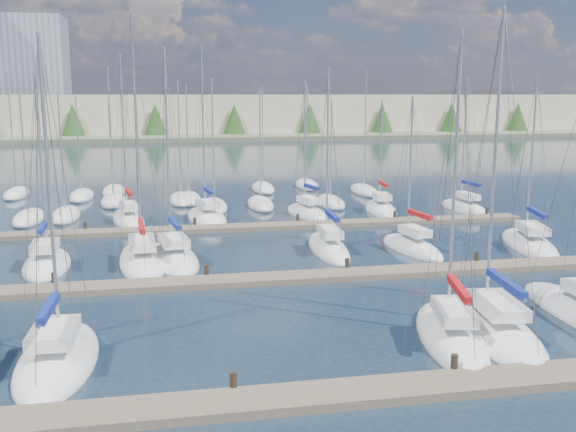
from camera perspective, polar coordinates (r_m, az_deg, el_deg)
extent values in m
plane|color=#1E2E3D|center=(78.20, -6.35, 3.30)|extent=(400.00, 400.00, 0.00)
cube|color=#6B5E4C|center=(22.52, 5.95, -15.41)|extent=(44.00, 1.80, 0.35)
cylinder|color=#2D261C|center=(22.54, -4.86, -14.94)|extent=(0.26, 0.26, 1.10)
cylinder|color=#2D261C|center=(24.57, 14.54, -13.01)|extent=(0.26, 0.26, 1.10)
cube|color=#6B5E4C|center=(35.27, -0.61, -5.56)|extent=(44.00, 1.80, 0.35)
cylinder|color=#2D261C|center=(36.09, -20.08, -5.60)|extent=(0.26, 0.26, 1.10)
cylinder|color=#2D261C|center=(35.64, -7.24, -5.22)|extent=(0.26, 0.26, 1.10)
cylinder|color=#2D261C|center=(36.96, 5.27, -4.60)|extent=(0.26, 0.26, 1.10)
cylinder|color=#2D261C|center=(39.87, 16.42, -3.86)|extent=(0.26, 0.26, 1.10)
cube|color=#6B5E4C|center=(48.72, -3.53, -1.00)|extent=(44.00, 1.80, 0.35)
cylinder|color=#2D261C|center=(49.56, -17.57, -1.10)|extent=(0.26, 0.26, 1.10)
cylinder|color=#2D261C|center=(49.24, -8.29, -0.79)|extent=(0.26, 0.26, 1.10)
cylinder|color=#2D261C|center=(50.20, 0.87, -0.45)|extent=(0.26, 0.26, 1.10)
cylinder|color=#2D261C|center=(52.38, 9.47, -0.13)|extent=(0.26, 0.26, 1.10)
cylinder|color=#2D261C|center=(55.64, 17.22, 0.17)|extent=(0.26, 0.26, 1.10)
ellipsoid|color=white|center=(40.72, -20.63, -4.18)|extent=(3.03, 7.10, 1.60)
cube|color=black|center=(40.72, -20.63, -4.18)|extent=(1.56, 3.41, 0.12)
cube|color=silver|center=(40.08, -20.80, -2.51)|extent=(1.59, 2.51, 0.50)
cylinder|color=#9EA0A5|center=(40.21, -21.11, 4.46)|extent=(0.14, 0.14, 10.09)
cylinder|color=#9EA0A5|center=(39.32, -21.00, -1.20)|extent=(0.26, 2.93, 0.10)
cube|color=navy|center=(39.30, -21.01, -1.03)|extent=(0.45, 2.70, 0.30)
ellipsoid|color=white|center=(53.09, -13.98, -0.43)|extent=(3.65, 7.95, 1.60)
cube|color=black|center=(53.09, -13.98, -0.43)|extent=(1.84, 3.83, 0.12)
cube|color=silver|center=(52.49, -13.99, 0.89)|extent=(1.73, 2.87, 0.50)
cylinder|color=#9EA0A5|center=(52.83, -14.42, 7.24)|extent=(0.14, 0.14, 12.05)
cylinder|color=#9EA0A5|center=(51.72, -13.96, 1.92)|extent=(0.68, 3.18, 0.10)
cube|color=maroon|center=(51.70, -13.96, 2.06)|extent=(0.83, 2.97, 0.30)
ellipsoid|color=white|center=(56.80, 8.24, 0.50)|extent=(3.27, 7.14, 1.60)
cube|color=silver|center=(56.25, 8.34, 1.74)|extent=(1.63, 2.56, 0.50)
cylinder|color=#9EA0A5|center=(56.65, 8.27, 5.86)|extent=(0.14, 0.14, 8.47)
cylinder|color=#9EA0A5|center=(55.56, 8.49, 2.72)|extent=(0.46, 2.88, 0.10)
cube|color=maroon|center=(55.55, 8.49, 2.84)|extent=(0.63, 2.68, 0.30)
ellipsoid|color=white|center=(40.07, -12.81, -3.98)|extent=(3.43, 9.81, 1.60)
cube|color=silver|center=(39.29, -12.86, -2.32)|extent=(1.74, 3.47, 0.50)
cylinder|color=#9EA0A5|center=(39.62, -13.34, 7.39)|extent=(0.14, 0.14, 13.66)
cylinder|color=#9EA0A5|center=(38.32, -12.88, -1.05)|extent=(0.40, 4.04, 0.10)
cube|color=maroon|center=(38.29, -12.89, -0.87)|extent=(0.57, 3.74, 0.30)
ellipsoid|color=white|center=(40.19, -10.17, -3.84)|extent=(4.04, 8.37, 1.60)
cube|color=maroon|center=(40.19, -10.17, -3.84)|extent=(2.05, 4.04, 0.12)
cube|color=silver|center=(39.50, -10.13, -2.15)|extent=(1.97, 3.02, 0.50)
cylinder|color=#9EA0A5|center=(39.68, -10.66, 6.06)|extent=(0.14, 0.14, 11.67)
cylinder|color=#9EA0A5|center=(38.66, -10.02, -0.84)|extent=(0.63, 3.35, 0.10)
cube|color=navy|center=(38.63, -10.03, -0.66)|extent=(0.79, 3.11, 0.30)
ellipsoid|color=white|center=(26.50, -19.77, -12.10)|extent=(3.05, 7.79, 1.60)
cube|color=silver|center=(25.68, -20.10, -9.75)|extent=(1.64, 2.74, 0.50)
cylinder|color=#9EA0A5|center=(25.37, -20.47, 2.38)|extent=(0.14, 0.14, 11.12)
cylinder|color=#9EA0A5|center=(24.77, -20.51, -7.96)|extent=(0.17, 3.25, 0.10)
cube|color=navy|center=(24.73, -20.53, -7.70)|extent=(0.36, 2.99, 0.30)
ellipsoid|color=white|center=(29.42, 17.62, -9.66)|extent=(3.97, 9.41, 1.60)
cube|color=silver|center=(28.60, 18.10, -7.52)|extent=(1.97, 3.36, 0.50)
cylinder|color=#9EA0A5|center=(28.47, 17.91, 4.78)|extent=(0.14, 0.14, 12.50)
cylinder|color=#9EA0A5|center=(27.66, 18.80, -5.91)|extent=(0.54, 3.82, 0.10)
cube|color=navy|center=(27.62, 18.81, -5.67)|extent=(0.71, 3.54, 0.30)
ellipsoid|color=white|center=(58.65, 15.40, 0.54)|extent=(2.71, 7.47, 1.60)
cube|color=black|center=(58.65, 15.40, 0.54)|extent=(1.39, 3.59, 0.12)
cube|color=silver|center=(58.13, 15.64, 1.74)|extent=(1.38, 2.65, 0.50)
cylinder|color=#9EA0A5|center=(58.41, 15.41, 6.67)|extent=(0.14, 0.14, 10.37)
cylinder|color=#9EA0A5|center=(57.49, 16.00, 2.69)|extent=(0.35, 3.07, 0.10)
cube|color=navy|center=(57.47, 16.00, 2.80)|extent=(0.53, 2.84, 0.30)
ellipsoid|color=white|center=(42.08, 3.62, -3.02)|extent=(2.57, 8.26, 1.60)
cube|color=silver|center=(41.40, 3.75, -1.41)|extent=(1.34, 2.91, 0.50)
cylinder|color=#9EA0A5|center=(41.67, 3.54, 5.77)|extent=(0.14, 0.14, 10.70)
cylinder|color=#9EA0A5|center=(40.57, 3.96, -0.15)|extent=(0.25, 3.43, 0.10)
cube|color=navy|center=(40.54, 3.97, 0.02)|extent=(0.44, 3.17, 0.30)
ellipsoid|color=white|center=(54.35, 1.70, 0.14)|extent=(3.55, 7.25, 1.60)
cube|color=maroon|center=(54.35, 1.70, 0.14)|extent=(1.79, 3.50, 0.12)
cube|color=silver|center=(53.81, 1.85, 1.44)|extent=(1.70, 2.62, 0.50)
cylinder|color=#9EA0A5|center=(54.07, 1.51, 6.66)|extent=(0.14, 0.14, 10.20)
cylinder|color=#9EA0A5|center=(53.15, 2.10, 2.47)|extent=(0.63, 2.89, 0.10)
cube|color=navy|center=(53.13, 2.10, 2.60)|extent=(0.79, 2.69, 0.30)
ellipsoid|color=white|center=(28.08, 14.24, -10.47)|extent=(4.26, 8.49, 1.60)
cube|color=maroon|center=(28.08, 14.24, -10.47)|extent=(2.14, 4.10, 0.12)
cube|color=silver|center=(27.27, 14.55, -8.22)|extent=(1.99, 3.08, 0.50)
cylinder|color=#9EA0A5|center=(27.06, 14.61, 3.60)|extent=(0.14, 0.14, 11.50)
cylinder|color=#9EA0A5|center=(26.35, 14.96, -6.52)|extent=(0.85, 3.35, 0.10)
cube|color=maroon|center=(26.31, 14.97, -6.27)|extent=(0.98, 3.13, 0.30)
ellipsoid|color=white|center=(46.10, 20.62, -2.48)|extent=(4.70, 9.13, 1.60)
cube|color=silver|center=(45.43, 20.90, -1.01)|extent=(2.17, 3.32, 0.50)
cylinder|color=#9EA0A5|center=(45.82, 20.87, 5.31)|extent=(0.14, 0.14, 10.33)
cylinder|color=#9EA0A5|center=(44.59, 21.26, 0.13)|extent=(0.97, 3.59, 0.10)
cube|color=navy|center=(44.57, 21.27, 0.28)|extent=(1.09, 3.35, 0.30)
ellipsoid|color=white|center=(52.84, -7.23, -0.25)|extent=(3.81, 8.10, 1.60)
cube|color=silver|center=(52.23, -7.18, 1.08)|extent=(1.90, 2.91, 0.50)
cylinder|color=#9EA0A5|center=(52.56, -7.56, 7.85)|extent=(0.14, 0.14, 12.75)
cylinder|color=#9EA0A5|center=(51.46, -7.08, 2.12)|extent=(0.52, 3.26, 0.10)
cube|color=navy|center=(51.44, -7.08, 2.25)|extent=(0.68, 3.03, 0.30)
ellipsoid|color=white|center=(42.93, 10.94, -2.92)|extent=(3.21, 7.06, 1.60)
cube|color=black|center=(42.93, 10.94, -2.92)|extent=(1.63, 3.40, 0.12)
cube|color=silver|center=(42.35, 11.23, -1.32)|extent=(1.56, 2.54, 0.50)
cylinder|color=#9EA0A5|center=(42.46, 10.83, 4.42)|extent=(0.14, 0.14, 8.82)
cylinder|color=#9EA0A5|center=(41.69, 11.66, -0.05)|extent=(0.52, 2.84, 0.10)
cube|color=maroon|center=(41.67, 11.67, 0.11)|extent=(0.69, 2.64, 0.30)
cylinder|color=#9EA0A5|center=(68.91, -23.35, 6.93)|extent=(0.12, 0.12, 11.20)
ellipsoid|color=white|center=(69.51, -22.97, 1.79)|extent=(2.20, 6.40, 1.40)
cylinder|color=#9EA0A5|center=(60.94, -8.93, 6.78)|extent=(0.12, 0.12, 10.14)
ellipsoid|color=white|center=(61.59, -8.78, 1.47)|extent=(2.20, 6.40, 1.40)
cylinder|color=#9EA0A5|center=(60.70, -9.63, 6.91)|extent=(0.12, 0.12, 10.49)
ellipsoid|color=white|center=(61.37, -9.46, 1.41)|extent=(2.20, 6.40, 1.40)
cylinder|color=#9EA0A5|center=(69.63, 1.71, 7.36)|extent=(0.12, 0.12, 10.06)
ellipsoid|color=white|center=(70.19, 1.68, 2.72)|extent=(2.20, 6.40, 1.40)
cylinder|color=#9EA0A5|center=(65.33, -18.15, 6.31)|extent=(0.12, 0.12, 9.39)
ellipsoid|color=white|center=(65.91, -17.88, 1.68)|extent=(2.20, 6.40, 1.40)
cylinder|color=#9EA0A5|center=(54.79, -22.45, 5.52)|extent=(0.12, 0.12, 9.85)
ellipsoid|color=white|center=(55.50, -22.04, -0.22)|extent=(2.20, 6.40, 1.40)
cylinder|color=#9EA0A5|center=(54.95, -19.49, 5.44)|extent=(0.12, 0.12, 9.30)
ellipsoid|color=white|center=(55.64, -19.15, 0.00)|extent=(2.20, 6.40, 1.40)
cylinder|color=#9EA0A5|center=(65.91, 6.89, 7.80)|extent=(0.12, 0.12, 11.68)
ellipsoid|color=white|center=(66.55, 6.77, 2.21)|extent=(2.20, 6.40, 1.40)
cylinder|color=#9EA0A5|center=(57.40, -2.50, 6.48)|extent=(0.12, 0.12, 9.76)
ellipsoid|color=white|center=(58.07, -2.45, 1.03)|extent=(2.20, 6.40, 1.40)
cylinder|color=#9EA0A5|center=(67.52, -15.49, 7.67)|extent=(0.12, 0.12, 11.95)
ellipsoid|color=white|center=(68.15, -15.21, 2.11)|extent=(2.20, 6.40, 1.40)
cylinder|color=#9EA0A5|center=(58.48, 3.85, 5.90)|extent=(0.12, 0.12, 8.46)
ellipsoid|color=white|center=(59.10, 3.79, 1.18)|extent=(2.20, 6.40, 1.40)
cylinder|color=#9EA0A5|center=(61.20, -15.47, 5.59)|extent=(0.12, 0.12, 8.12)
ellipsoid|color=white|center=(61.77, -15.25, 1.24)|extent=(2.20, 6.40, 1.40)
cylinder|color=#9EA0A5|center=(67.28, -2.27, 7.21)|extent=(0.12, 0.12, 10.00)
ellipsoid|color=white|center=(67.86, -2.24, 2.44)|extent=(2.20, 6.40, 1.40)
cylinder|color=#9EA0A5|center=(56.57, -6.68, 6.75)|extent=(0.12, 0.12, 10.54)
ellipsoid|color=white|center=(57.28, -6.56, 0.83)|extent=(2.20, 6.40, 1.40)
cube|color=#666B51|center=(167.70, -8.82, 7.37)|extent=(400.00, 60.00, 1.00)
cube|color=beige|center=(158.21, -5.07, 8.89)|extent=(200.00, 12.00, 10.00)
cube|color=slate|center=(185.53, -21.84, 11.53)|extent=(18.00, 15.00, 30.00)
cone|color=#284C1E|center=(151.77, -18.57, 7.92)|extent=(6.00, 6.00, 8.00)
cone|color=#284C1E|center=(150.46, -11.70, 8.23)|extent=(6.00, 6.00, 8.00)
cone|color=#284C1E|center=(151.29, -4.79, 8.43)|extent=(6.00, 6.00, 8.00)
cone|color=#284C1E|center=(154.23, 1.95, 8.50)|extent=(6.00, 6.00, 8.00)
cone|color=#284C1E|center=(159.17, 8.35, 8.47)|extent=(6.00, 6.00, 8.00)
cone|color=#284C1E|center=(165.92, 14.30, 8.34)|extent=(6.00, 6.00, 8.00)
cone|color=#284C1E|center=(174.28, 19.72, 8.15)|extent=(6.00, 6.00, 8.00)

